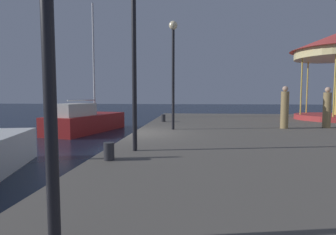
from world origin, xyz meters
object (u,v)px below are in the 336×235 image
at_px(sailboat_red, 85,121).
at_px(person_near_carousel, 327,109).
at_px(lamp_post_mid_promenade, 134,39).
at_px(bollard_center, 163,118).
at_px(lamp_post_far_end, 173,57).
at_px(bollard_south, 109,151).
at_px(person_far_corner, 285,109).

height_order(sailboat_red, person_near_carousel, sailboat_red).
distance_m(lamp_post_mid_promenade, bollard_center, 8.50).
height_order(lamp_post_far_end, bollard_south, lamp_post_far_end).
distance_m(bollard_south, person_far_corner, 8.86).
relative_size(sailboat_red, lamp_post_far_end, 1.77).
height_order(bollard_south, person_near_carousel, person_near_carousel).
relative_size(bollard_south, person_near_carousel, 0.22).
bearing_deg(lamp_post_mid_promenade, bollard_center, 91.01).
bearing_deg(lamp_post_mid_promenade, person_near_carousel, 38.10).
bearing_deg(bollard_south, person_far_corner, 48.26).
bearing_deg(sailboat_red, lamp_post_far_end, -38.20).
bearing_deg(lamp_post_mid_promenade, sailboat_red, 119.09).
distance_m(bollard_center, person_near_carousel, 7.96).
xyz_separation_m(sailboat_red, person_near_carousel, (12.60, -3.32, 0.94)).
distance_m(sailboat_red, lamp_post_mid_promenade, 10.93).
xyz_separation_m(bollard_south, bollard_center, (0.21, 9.17, 0.00)).
height_order(bollard_south, person_far_corner, person_far_corner).
relative_size(lamp_post_far_end, bollard_south, 11.37).
bearing_deg(bollard_center, person_near_carousel, -16.01).
xyz_separation_m(bollard_center, person_far_corner, (5.67, -2.57, 0.68)).
distance_m(lamp_post_far_end, person_far_corner, 5.41).
bearing_deg(sailboat_red, lamp_post_mid_promenade, -60.91).
bearing_deg(person_near_carousel, bollard_center, 163.99).
bearing_deg(bollard_center, bollard_south, -91.34).
bearing_deg(lamp_post_far_end, bollard_south, -100.00).
xyz_separation_m(lamp_post_mid_promenade, bollard_south, (-0.36, -1.11, -2.70)).
height_order(sailboat_red, bollard_south, sailboat_red).
xyz_separation_m(lamp_post_mid_promenade, person_far_corner, (5.53, 5.48, -2.02)).
bearing_deg(lamp_post_far_end, bollard_center, 103.24).
bearing_deg(person_far_corner, person_near_carousel, 11.13).
height_order(bollard_center, person_far_corner, person_far_corner).
bearing_deg(lamp_post_mid_promenade, lamp_post_far_end, 81.92).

